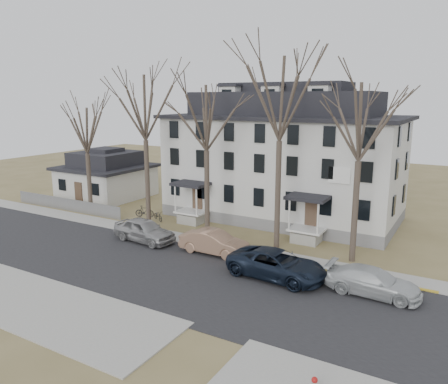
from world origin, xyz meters
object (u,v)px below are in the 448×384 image
Objects in this scene: bicycle_left at (158,216)px; bicycle_right at (145,212)px; car_white at (373,282)px; tree_mid_right at (361,116)px; small_house at (107,177)px; tree_mid_left at (206,113)px; boarding_house at (283,159)px; tree_bungalow at (86,127)px; tree_far_left at (144,103)px; car_silver at (144,231)px; car_navy at (277,265)px; car_tan at (214,243)px; tree_center at (280,93)px.

bicycle_right is (-1.76, 0.25, 0.10)m from bicycle_left.
tree_mid_right is at bearing 27.10° from car_white.
small_house is 19.53m from tree_mid_left.
boarding_house is at bearing 69.80° from tree_mid_left.
tree_bungalow is at bearing 81.15° from car_white.
tree_far_left is (-9.00, -8.15, 4.96)m from boarding_house.
car_white is (2.29, -4.68, -8.86)m from tree_mid_right.
car_navy is (11.46, -1.33, -0.03)m from car_silver.
boarding_house reaches higher than small_house.
car_tan is at bearing 84.88° from car_white.
bicycle_left is (0.06, 1.21, -9.91)m from tree_far_left.
tree_far_left is 9.98m from bicycle_left.
bicycle_right is at bearing 75.10° from car_white.
bicycle_left is (7.06, 1.21, -7.68)m from tree_bungalow.
tree_far_left is 2.25× the size of car_navy.
tree_mid_right is at bearing -112.48° from bicycle_right.
tree_bungalow reaches higher than car_silver.
tree_mid_right is at bearing 0.00° from tree_far_left.
boarding_house is 11.64× the size of bicycle_right.
tree_mid_left is 13.08m from tree_bungalow.
tree_mid_left is 2.46× the size of car_silver.
boarding_house is 2.39× the size of small_house.
bicycle_right is (-10.70, -6.69, -4.84)m from boarding_house.
tree_center is at bearing 27.83° from car_navy.
car_white is (19.79, -4.68, -9.60)m from tree_far_left.
small_house is at bearing 150.61° from tree_far_left.
car_tan is (-0.25, -11.64, -4.56)m from boarding_house.
tree_mid_left is at bearing -118.89° from bicycle_right.
bicycle_right is (9.30, -4.73, -1.71)m from small_house.
tree_bungalow is (-7.00, 0.00, -2.22)m from tree_far_left.
tree_mid_left is at bearing 37.86° from car_tan.
boarding_house is at bearing -76.11° from bicycle_right.
car_white is (10.79, -12.84, -4.63)m from boarding_house.
car_tan is at bearing 77.15° from car_navy.
bicycle_left is at bearing 87.25° from tree_far_left.
car_tan is (-8.75, -3.49, -8.79)m from tree_mid_right.
car_tan is at bearing -89.67° from bicycle_left.
car_tan is 9.89m from bicycle_left.
tree_mid_right is 10.27m from car_white.
bicycle_left is at bearing 33.32° from car_silver.
bicycle_left is (-19.73, 5.90, -0.31)m from car_white.
boarding_house is 13.52m from bicycle_right.
tree_mid_left is 11.98m from bicycle_right.
tree_bungalow is 23.05m from car_navy.
tree_far_left reaches higher than car_tan.
boarding_house reaches higher than tree_bungalow.
tree_far_left is 1.27× the size of tree_bungalow.
tree_far_left is at bearing 0.00° from tree_bungalow.
car_white is (7.79, -4.68, -10.34)m from tree_center.
tree_bungalow reaches higher than small_house.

